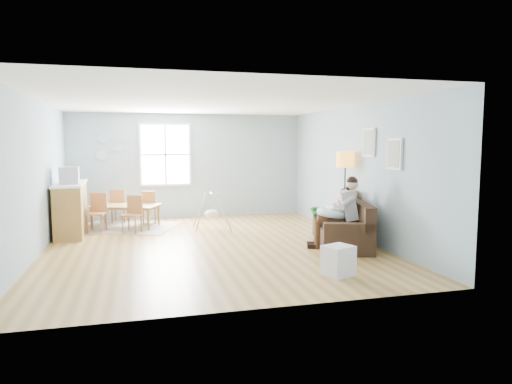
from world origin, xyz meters
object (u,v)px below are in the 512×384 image
object	(u,v)px
toddler	(339,206)
father	(340,210)
dining_table	(126,216)
counter	(71,208)
chair_sw	(97,210)
baby_swing	(212,213)
sofa	(344,229)
chair_ne	(150,205)
chair_se	(133,212)
chair_nw	(119,204)
monitor	(69,176)
storage_cube	(338,261)
floor_lamp	(345,167)

from	to	relation	value
toddler	father	bearing A→B (deg)	-112.91
dining_table	counter	distance (m)	1.23
chair_sw	baby_swing	xyz separation A→B (m)	(2.46, -0.43, -0.10)
sofa	baby_swing	distance (m)	3.07
dining_table	chair_ne	bearing A→B (deg)	54.97
sofa	chair_sw	xyz separation A→B (m)	(-4.69, 2.54, 0.18)
chair_se	dining_table	bearing A→B (deg)	105.13
chair_ne	chair_nw	bearing A→B (deg)	159.07
chair_sw	monitor	world-z (taller)	monitor
chair_ne	counter	xyz separation A→B (m)	(-1.67, -0.84, 0.11)
storage_cube	dining_table	world-z (taller)	dining_table
father	chair_nw	distance (m)	5.58
storage_cube	chair_sw	world-z (taller)	chair_sw
father	floor_lamp	bearing A→B (deg)	59.57
toddler	baby_swing	xyz separation A→B (m)	(-2.21, 1.90, -0.34)
dining_table	baby_swing	size ratio (longest dim) A/B	1.69
father	dining_table	size ratio (longest dim) A/B	0.90
dining_table	baby_swing	distance (m)	2.05
chair_sw	chair_nw	size ratio (longest dim) A/B	1.02
chair_sw	chair_nw	bearing A→B (deg)	68.04
toddler	dining_table	bearing A→B (deg)	146.62
storage_cube	chair_sw	distance (m)	5.78
chair_sw	baby_swing	distance (m)	2.50
sofa	baby_swing	size ratio (longest dim) A/B	2.57
chair_se	counter	xyz separation A→B (m)	(-1.28, 0.20, 0.11)
floor_lamp	dining_table	xyz separation A→B (m)	(-4.40, 2.30, -1.20)
father	monitor	xyz separation A→B (m)	(-4.97, 2.32, 0.56)
chair_sw	chair_se	distance (m)	0.81
chair_se	storage_cube	bearing A→B (deg)	-54.98
floor_lamp	baby_swing	world-z (taller)	floor_lamp
counter	chair_nw	bearing A→B (deg)	50.20
monitor	chair_sw	bearing A→B (deg)	43.98
storage_cube	chair_nw	world-z (taller)	chair_nw
toddler	sofa	bearing A→B (deg)	-85.32
floor_lamp	chair_ne	bearing A→B (deg)	145.10
chair_ne	chair_sw	bearing A→B (deg)	-147.30
chair_se	monitor	size ratio (longest dim) A/B	2.08
storage_cube	chair_ne	distance (m)	5.78
storage_cube	counter	world-z (taller)	counter
sofa	chair_nw	xyz separation A→B (m)	(-4.27, 3.56, 0.16)
toddler	monitor	xyz separation A→B (m)	(-5.16, 1.86, 0.56)
dining_table	chair_se	xyz separation A→B (m)	(0.18, -0.66, 0.19)
storage_cube	dining_table	bearing A→B (deg)	122.69
sofa	dining_table	bearing A→B (deg)	144.71
floor_lamp	father	bearing A→B (deg)	-120.43
floor_lamp	monitor	size ratio (longest dim) A/B	4.55
toddler	baby_swing	world-z (taller)	toddler
father	toddler	bearing A→B (deg)	67.09
father	dining_table	distance (m)	5.03
chair_nw	monitor	distance (m)	1.93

